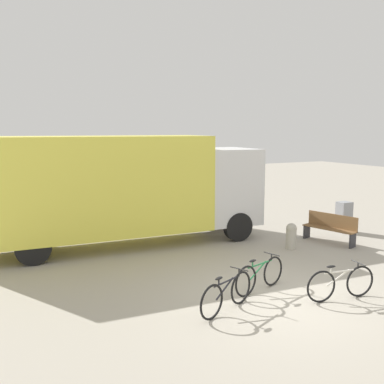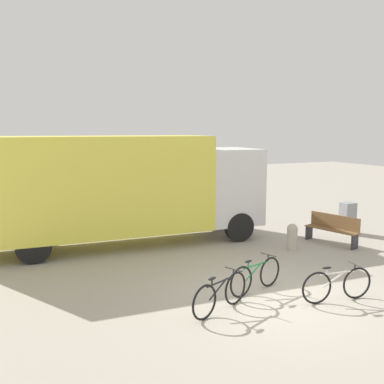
{
  "view_description": "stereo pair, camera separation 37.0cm",
  "coord_description": "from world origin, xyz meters",
  "px_view_note": "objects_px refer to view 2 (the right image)",
  "views": [
    {
      "loc": [
        -5.71,
        -6.96,
        3.61
      ],
      "look_at": [
        -0.06,
        4.05,
        1.8
      ],
      "focal_mm": 40.0,
      "sensor_mm": 36.0,
      "label": 1
    },
    {
      "loc": [
        -5.37,
        -7.13,
        3.61
      ],
      "look_at": [
        -0.06,
        4.05,
        1.8
      ],
      "focal_mm": 40.0,
      "sensor_mm": 36.0,
      "label": 2
    }
  ],
  "objects_px": {
    "park_bench": "(333,228)",
    "bollard_near_bench": "(292,236)",
    "bicycle_far": "(337,284)",
    "bicycle_middle": "(256,276)",
    "utility_box": "(348,218)",
    "bicycle_near": "(220,294)",
    "delivery_truck": "(122,186)"
  },
  "relations": [
    {
      "from": "delivery_truck",
      "to": "bicycle_far",
      "type": "xyz_separation_m",
      "value": [
        2.78,
        -6.32,
        -1.51
      ]
    },
    {
      "from": "bicycle_middle",
      "to": "bollard_near_bench",
      "type": "bearing_deg",
      "value": 23.01
    },
    {
      "from": "delivery_truck",
      "to": "park_bench",
      "type": "height_order",
      "value": "delivery_truck"
    },
    {
      "from": "park_bench",
      "to": "bicycle_far",
      "type": "height_order",
      "value": "park_bench"
    },
    {
      "from": "bollard_near_bench",
      "to": "utility_box",
      "type": "distance_m",
      "value": 3.22
    },
    {
      "from": "bicycle_middle",
      "to": "utility_box",
      "type": "xyz_separation_m",
      "value": [
        6.01,
        3.25,
        0.17
      ]
    },
    {
      "from": "bicycle_middle",
      "to": "bicycle_near",
      "type": "bearing_deg",
      "value": -170.68
    },
    {
      "from": "bicycle_near",
      "to": "utility_box",
      "type": "distance_m",
      "value": 8.2
    },
    {
      "from": "delivery_truck",
      "to": "bollard_near_bench",
      "type": "relative_size",
      "value": 11.26
    },
    {
      "from": "bicycle_middle",
      "to": "bicycle_far",
      "type": "bearing_deg",
      "value": -60.29
    },
    {
      "from": "bicycle_middle",
      "to": "utility_box",
      "type": "bearing_deg",
      "value": 12.05
    },
    {
      "from": "park_bench",
      "to": "utility_box",
      "type": "bearing_deg",
      "value": -74.86
    },
    {
      "from": "bicycle_far",
      "to": "utility_box",
      "type": "bearing_deg",
      "value": 51.38
    },
    {
      "from": "bicycle_far",
      "to": "utility_box",
      "type": "height_order",
      "value": "utility_box"
    },
    {
      "from": "park_bench",
      "to": "delivery_truck",
      "type": "bearing_deg",
      "value": 51.3
    },
    {
      "from": "bicycle_near",
      "to": "utility_box",
      "type": "relative_size",
      "value": 1.46
    },
    {
      "from": "park_bench",
      "to": "bicycle_middle",
      "type": "height_order",
      "value": "park_bench"
    },
    {
      "from": "bicycle_middle",
      "to": "bollard_near_bench",
      "type": "relative_size",
      "value": 2.04
    },
    {
      "from": "park_bench",
      "to": "bollard_near_bench",
      "type": "height_order",
      "value": "park_bench"
    },
    {
      "from": "park_bench",
      "to": "bicycle_far",
      "type": "bearing_deg",
      "value": 123.11
    },
    {
      "from": "bicycle_far",
      "to": "bollard_near_bench",
      "type": "relative_size",
      "value": 2.1
    },
    {
      "from": "bicycle_far",
      "to": "bollard_near_bench",
      "type": "distance_m",
      "value": 3.94
    },
    {
      "from": "bicycle_near",
      "to": "bollard_near_bench",
      "type": "xyz_separation_m",
      "value": [
        4.14,
        2.98,
        0.06
      ]
    },
    {
      "from": "park_bench",
      "to": "bicycle_far",
      "type": "relative_size",
      "value": 1.06
    },
    {
      "from": "bicycle_far",
      "to": "bollard_near_bench",
      "type": "bearing_deg",
      "value": 73.45
    },
    {
      "from": "bicycle_near",
      "to": "bollard_near_bench",
      "type": "height_order",
      "value": "bollard_near_bench"
    },
    {
      "from": "park_bench",
      "to": "bollard_near_bench",
      "type": "bearing_deg",
      "value": 76.18
    },
    {
      "from": "utility_box",
      "to": "bicycle_far",
      "type": "bearing_deg",
      "value": -137.03
    },
    {
      "from": "bicycle_middle",
      "to": "utility_box",
      "type": "distance_m",
      "value": 6.83
    },
    {
      "from": "delivery_truck",
      "to": "bicycle_middle",
      "type": "relative_size",
      "value": 5.51
    },
    {
      "from": "bicycle_middle",
      "to": "bicycle_far",
      "type": "relative_size",
      "value": 0.97
    },
    {
      "from": "delivery_truck",
      "to": "bicycle_far",
      "type": "relative_size",
      "value": 5.37
    }
  ]
}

